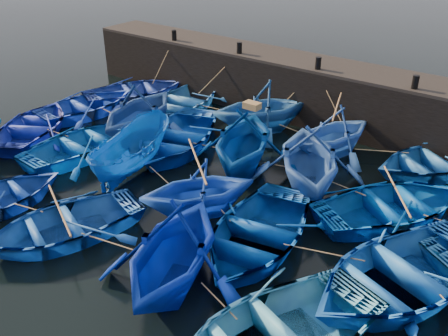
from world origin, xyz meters
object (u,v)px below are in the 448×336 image
Objects in this scene: boat_0 at (135,91)px; wooden_crate at (252,105)px; boat_13 at (35,125)px; boat_8 at (176,136)px.

wooden_crate is (8.69, -2.62, 2.05)m from boat_0.
boat_0 is 9.31m from wooden_crate.
boat_0 is at bearing -123.12° from boat_13.
boat_0 is 0.90× the size of boat_8.
wooden_crate is at bearing -13.59° from boat_8.
boat_8 is at bearing -175.04° from wooden_crate.
boat_0 reaches higher than boat_13.
wooden_crate is (3.38, 0.29, 2.00)m from boat_8.
boat_8 is 9.81× the size of wooden_crate.
boat_13 is at bearing 112.96° from boat_0.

